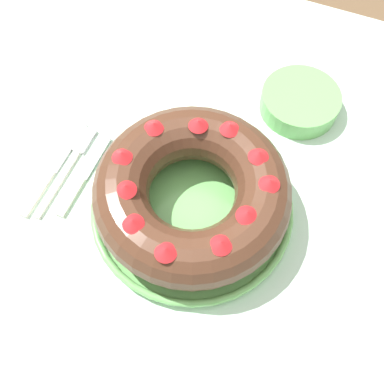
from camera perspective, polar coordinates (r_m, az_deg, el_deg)
ground_plane at (r=1.50m, az=-0.54°, el=-15.51°), size 8.00×8.00×0.00m
dining_table at (r=0.83m, az=-0.95°, el=-5.62°), size 1.48×1.19×0.77m
serving_dish at (r=0.76m, az=0.00°, el=-1.94°), size 0.34×0.34×0.02m
bundt_cake at (r=0.70m, az=0.00°, el=0.03°), size 0.31×0.31×0.10m
fork at (r=0.83m, az=-15.26°, el=3.41°), size 0.02×0.20×0.01m
serving_knife at (r=0.83m, az=-17.55°, el=2.26°), size 0.02×0.21×0.01m
cake_knife at (r=0.81m, az=-13.94°, el=1.49°), size 0.02×0.17×0.01m
side_bowl at (r=0.89m, az=13.52°, el=11.08°), size 0.15×0.15×0.04m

